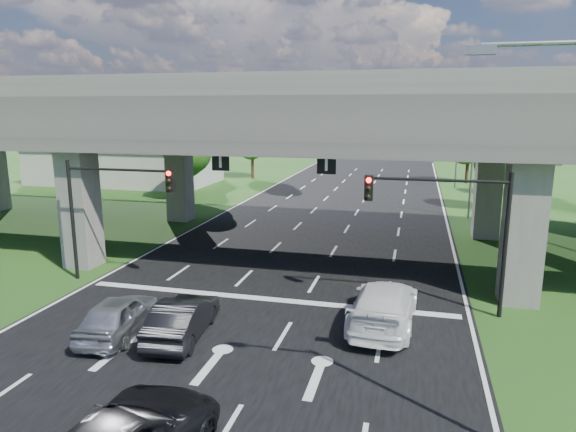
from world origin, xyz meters
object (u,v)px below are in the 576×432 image
at_px(streetlight_beyond, 454,133).
at_px(streetlight_far, 468,143).
at_px(signal_left, 109,199).
at_px(car_dark, 183,318).
at_px(signal_right, 451,215).
at_px(car_white, 384,304).
at_px(car_silver, 118,315).

bearing_deg(streetlight_beyond, streetlight_far, -90.00).
height_order(signal_left, car_dark, signal_left).
distance_m(signal_right, signal_left, 15.65).
bearing_deg(signal_right, car_white, -140.38).
relative_size(streetlight_far, streetlight_beyond, 1.00).
xyz_separation_m(signal_left, streetlight_far, (17.92, 20.06, 1.66)).
bearing_deg(signal_left, car_silver, -56.17).
bearing_deg(car_white, car_dark, 25.18).
distance_m(car_silver, car_white, 10.21).
xyz_separation_m(streetlight_far, car_dark, (-11.90, -25.01, -5.06)).
distance_m(signal_left, car_white, 13.78).
bearing_deg(car_white, signal_right, -137.44).
xyz_separation_m(car_dark, car_white, (7.20, 2.94, 0.10)).
xyz_separation_m(signal_left, streetlight_beyond, (17.92, 36.06, 1.66)).
bearing_deg(signal_left, car_dark, -39.42).
bearing_deg(signal_left, signal_right, 0.00).
distance_m(signal_left, streetlight_far, 26.95).
height_order(signal_right, car_silver, signal_right).
height_order(signal_right, streetlight_far, streetlight_far).
xyz_separation_m(signal_right, streetlight_beyond, (2.27, 36.06, 1.66)).
bearing_deg(car_dark, signal_left, -45.72).
height_order(car_silver, car_white, car_white).
bearing_deg(streetlight_beyond, car_white, -97.04).
bearing_deg(signal_right, signal_left, 180.00).
relative_size(signal_right, signal_left, 1.00).
distance_m(signal_left, car_silver, 7.24).
distance_m(signal_right, streetlight_far, 20.25).
xyz_separation_m(streetlight_beyond, car_silver, (-14.36, -41.37, -5.06)).
bearing_deg(streetlight_far, car_dark, -115.44).
distance_m(car_silver, car_dark, 2.49).
height_order(streetlight_far, car_silver, streetlight_far).
distance_m(signal_right, car_white, 4.56).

